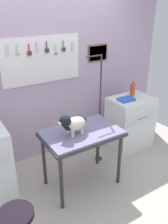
# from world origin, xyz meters

# --- Properties ---
(ground) EXTENTS (4.40, 4.00, 0.04)m
(ground) POSITION_xyz_m (0.00, 0.00, -0.02)
(ground) COLOR #B7AFA2
(rear_wall_panel) EXTENTS (4.00, 0.11, 2.30)m
(rear_wall_panel) POSITION_xyz_m (0.00, 1.28, 1.16)
(rear_wall_panel) COLOR #B5A0BD
(rear_wall_panel) RESTS_ON ground
(grooming_table) EXTENTS (0.97, 0.62, 0.80)m
(grooming_table) POSITION_xyz_m (-0.06, 0.31, 0.72)
(grooming_table) COLOR #2D2D33
(grooming_table) RESTS_ON ground
(grooming_arm) EXTENTS (0.29, 0.11, 1.63)m
(grooming_arm) POSITION_xyz_m (0.43, 0.64, 0.76)
(grooming_arm) COLOR #2D2D33
(grooming_arm) RESTS_ON ground
(dog) EXTENTS (0.39, 0.20, 0.28)m
(dog) POSITION_xyz_m (-0.20, 0.30, 0.95)
(dog) COLOR silver
(dog) RESTS_ON grooming_table
(cabinet_right) EXTENTS (0.68, 0.54, 0.86)m
(cabinet_right) POSITION_xyz_m (1.12, 0.72, 0.43)
(cabinet_right) COLOR white
(cabinet_right) RESTS_ON ground
(stool) EXTENTS (0.33, 0.33, 0.55)m
(stool) POSITION_xyz_m (-1.09, -0.25, 0.45)
(stool) COLOR #9E9EA3
(stool) RESTS_ON ground
(soda_bottle) EXTENTS (0.08, 0.08, 0.24)m
(soda_bottle) POSITION_xyz_m (1.19, 0.80, 0.97)
(soda_bottle) COLOR #B94D22
(soda_bottle) RESTS_ON cabinet_right
(supply_tray) EXTENTS (0.24, 0.18, 0.04)m
(supply_tray) POSITION_xyz_m (0.98, 0.70, 0.87)
(supply_tray) COLOR blue
(supply_tray) RESTS_ON cabinet_right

